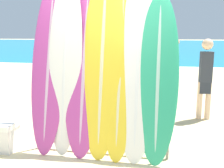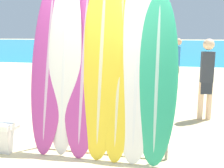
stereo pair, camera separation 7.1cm
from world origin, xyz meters
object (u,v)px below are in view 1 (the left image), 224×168
Objects in this scene: surfboard_rack at (101,123)px; surfboard_slot_0 at (49,64)px; surfboard_slot_4 at (121,61)px; surfboard_slot_6 at (158,78)px; surfboard_slot_5 at (138,63)px; person_near_water at (205,76)px; surfboard_slot_2 at (84,69)px; surfboard_slot_1 at (65,62)px; surfboard_slot_3 at (103,59)px; person_mid_beach at (175,62)px.

surfboard_rack is 1.09m from surfboard_slot_0.
surfboard_slot_4 reaches higher than surfboard_slot_6.
surfboard_slot_5 reaches higher than person_near_water.
surfboard_slot_2 is 1.07× the size of surfboard_slot_6.
surfboard_slot_1 is at bearing 178.91° from surfboard_slot_6.
surfboard_slot_4 is 1.66× the size of person_near_water.
surfboard_slot_6 is at bearing 2.57° from surfboard_rack.
surfboard_slot_0 is 0.96× the size of surfboard_slot_5.
surfboard_slot_3 is 0.48m from surfboard_slot_5.
surfboard_slot_5 is 2.15m from person_near_water.
surfboard_slot_2 is 0.74m from surfboard_slot_5.
surfboard_rack is at bearing -6.48° from surfboard_slot_1.
surfboard_slot_2 is (0.52, -0.01, -0.05)m from surfboard_slot_0.
surfboard_slot_6 is (1.27, -0.02, -0.17)m from surfboard_slot_1.
surfboard_slot_3 reaches higher than surfboard_slot_5.
person_near_water is (1.61, 1.87, 0.41)m from surfboard_rack.
surfboard_slot_6 is at bearing 58.16° from person_near_water.
surfboard_slot_0 is at bearing 176.06° from surfboard_slot_1.
surfboard_slot_3 is 4.84m from person_mid_beach.
surfboard_slot_0 reaches higher than surfboard_slot_6.
surfboard_slot_3 is 2.45m from person_near_water.
surfboard_slot_0 is at bearing -179.15° from surfboard_slot_5.
surfboard_slot_3 is 0.24m from surfboard_slot_4.
surfboard_slot_1 is at bearing -177.22° from surfboard_slot_3.
surfboard_slot_3 is 1.20× the size of surfboard_slot_6.
surfboard_slot_5 is 1.68× the size of person_mid_beach.
surfboard_slot_0 is 0.25m from surfboard_slot_1.
surfboard_slot_2 is at bearing -177.66° from surfboard_slot_5.
surfboard_rack is at bearing -157.78° from surfboard_slot_4.
surfboard_slot_4 is at bearing 171.97° from surfboard_slot_6.
surfboard_slot_0 is 1.52m from surfboard_slot_6.
surfboard_rack is 0.88m from surfboard_slot_3.
surfboard_slot_0 is at bearing 178.45° from surfboard_slot_6.
surfboard_rack is 0.79× the size of surfboard_slot_2.
person_near_water is (1.12, 1.78, -0.42)m from surfboard_slot_5.
surfboard_slot_2 is (0.27, 0.01, -0.09)m from surfboard_slot_1.
surfboard_slot_0 is at bearing 160.22° from person_mid_beach.
surfboard_slot_6 is at bearing -1.70° from surfboard_slot_2.
person_mid_beach is at bearing 73.47° from surfboard_slot_2.
surfboard_slot_4 reaches higher than surfboard_slot_5.
person_near_water is at bearing 52.48° from surfboard_slot_4.
surfboard_slot_1 reaches higher than person_mid_beach.
surfboard_slot_4 is at bearing 22.22° from surfboard_rack.
surfboard_slot_3 reaches higher than person_mid_beach.
person_mid_beach is (1.16, 4.77, 0.38)m from surfboard_rack.
surfboard_slot_4 is (1.01, 0.03, 0.07)m from surfboard_slot_0.
surfboard_rack is 0.71× the size of surfboard_slot_3.
surfboard_slot_2 is 0.29m from surfboard_slot_3.
surfboard_slot_1 is 5.01m from person_mid_beach.
surfboard_slot_0 reaches higher than person_mid_beach.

